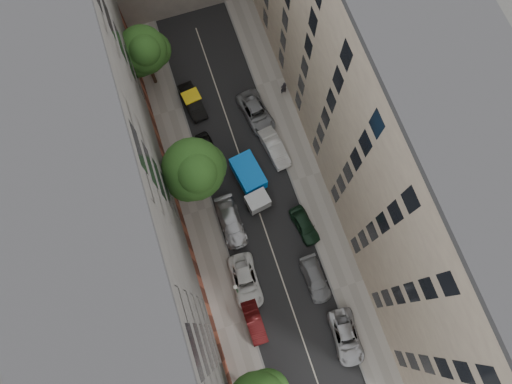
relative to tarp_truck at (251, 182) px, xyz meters
name	(u,v)px	position (x,y,z in m)	size (l,w,h in m)	color
ground	(253,194)	(-0.08, -0.79, -1.40)	(120.00, 120.00, 0.00)	#4C4C49
road_surface	(253,194)	(-0.08, -0.79, -1.39)	(8.00, 44.00, 0.02)	black
sidewalk_left	(198,211)	(-5.58, -0.79, -1.32)	(3.00, 44.00, 0.15)	gray
sidewalk_right	(306,177)	(5.42, -0.79, -1.32)	(3.00, 44.00, 0.15)	gray
building_left	(110,201)	(-11.08, -0.79, 8.60)	(8.00, 44.00, 20.00)	#4D4B48
building_right	(386,115)	(10.92, -0.79, 8.60)	(8.00, 44.00, 20.00)	beige
tarp_truck	(251,182)	(0.00, 0.00, 0.00)	(2.99, 5.78, 2.53)	black
car_left_1	(254,322)	(-3.68, -12.19, -0.75)	(1.38, 3.94, 1.30)	#4D0F10
car_left_2	(246,281)	(-3.34, -8.59, -0.68)	(2.37, 5.14, 1.43)	silver
car_left_3	(231,222)	(-2.94, -2.99, -0.65)	(2.08, 5.11, 1.48)	#B2B3B7
car_left_4	(209,151)	(-2.88, 4.61, -0.72)	(1.59, 3.96, 1.35)	black
car_left_5	(193,102)	(-2.88, 10.21, -0.68)	(1.52, 4.36, 1.44)	black
car_right_0	(346,337)	(3.52, -15.91, -0.71)	(2.29, 4.96, 1.38)	#AFB0B4
car_right_1	(315,279)	(2.72, -10.38, -0.76)	(1.79, 4.40, 1.28)	slate
car_right_2	(304,225)	(3.49, -5.39, -0.72)	(1.59, 3.94, 1.34)	black
car_right_3	(274,148)	(3.34, 2.81, -0.65)	(1.57, 4.50, 1.48)	silver
car_right_4	(256,113)	(2.85, 7.01, -0.68)	(2.37, 5.15, 1.43)	slate
tree_mid	(195,171)	(-4.59, 0.75, 5.25)	(5.54, 5.31, 9.61)	#382619
tree_far	(144,52)	(-5.80, 13.83, 4.23)	(4.89, 4.55, 8.13)	#382619
lamp_post	(236,289)	(-4.28, -9.27, 2.54)	(0.36, 0.36, 6.10)	#175329
pedestrian	(284,88)	(6.32, 8.59, -0.32)	(0.68, 0.44, 1.86)	black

